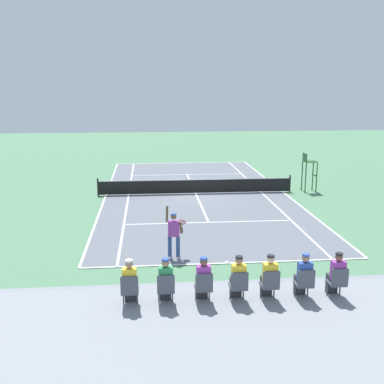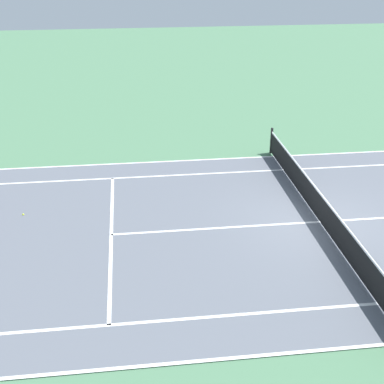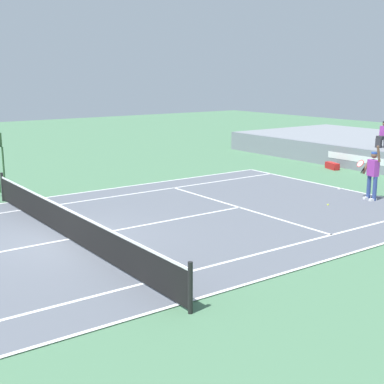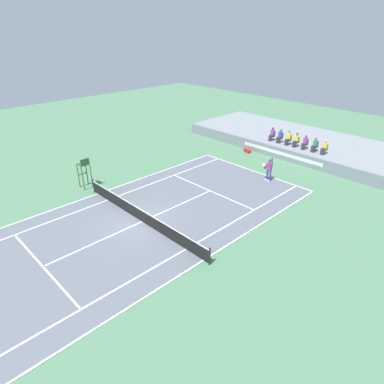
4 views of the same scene
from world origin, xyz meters
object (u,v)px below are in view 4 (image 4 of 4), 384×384
at_px(spectator_seated_3, 296,140).
at_px(spectator_seated_5, 315,145).
at_px(spectator_seated_6, 324,147).
at_px(spectator_seated_0, 272,134).
at_px(equipment_bag, 247,151).
at_px(umpire_chair, 84,169).
at_px(spectator_seated_1, 280,136).
at_px(spectator_seated_4, 305,143).
at_px(spectator_seated_2, 288,138).
at_px(tennis_ball, 249,186).
at_px(tennis_player, 269,169).

height_order(spectator_seated_3, spectator_seated_5, same).
height_order(spectator_seated_5, spectator_seated_6, same).
bearing_deg(spectator_seated_0, equipment_bag, -124.84).
bearing_deg(spectator_seated_3, umpire_chair, -114.08).
bearing_deg(spectator_seated_5, spectator_seated_3, 180.00).
relative_size(spectator_seated_1, spectator_seated_4, 1.00).
bearing_deg(spectator_seated_5, spectator_seated_4, 180.00).
xyz_separation_m(spectator_seated_2, tennis_ball, (1.78, -8.12, -1.66)).
bearing_deg(spectator_seated_0, tennis_ball, -66.19).
relative_size(spectator_seated_0, spectator_seated_5, 1.00).
height_order(spectator_seated_1, spectator_seated_6, same).
xyz_separation_m(spectator_seated_2, tennis_player, (2.13, -6.15, -0.70)).
distance_m(spectator_seated_1, spectator_seated_4, 2.64).
height_order(spectator_seated_1, umpire_chair, umpire_chair).
relative_size(tennis_player, umpire_chair, 0.85).
height_order(spectator_seated_3, spectator_seated_4, same).
distance_m(spectator_seated_6, umpire_chair, 20.25).
bearing_deg(tennis_ball, spectator_seated_2, 102.37).
bearing_deg(tennis_ball, spectator_seated_6, 77.44).
bearing_deg(spectator_seated_4, tennis_player, -86.17).
xyz_separation_m(spectator_seated_1, spectator_seated_2, (0.92, 0.00, 0.00)).
bearing_deg(spectator_seated_4, spectator_seated_3, 180.00).
distance_m(spectator_seated_3, spectator_seated_6, 2.77).
distance_m(spectator_seated_2, equipment_bag, 4.04).
relative_size(spectator_seated_2, tennis_ball, 18.60).
xyz_separation_m(spectator_seated_2, spectator_seated_6, (3.59, 0.00, 0.00)).
distance_m(tennis_player, umpire_chair, 14.38).
height_order(spectator_seated_5, tennis_ball, spectator_seated_5).
bearing_deg(spectator_seated_1, umpire_chair, -109.12).
bearing_deg(tennis_player, spectator_seated_6, 76.68).
relative_size(spectator_seated_6, equipment_bag, 1.32).
bearing_deg(tennis_ball, tennis_player, 79.85).
height_order(tennis_ball, umpire_chair, umpire_chair).
relative_size(tennis_ball, equipment_bag, 0.07).
xyz_separation_m(spectator_seated_1, umpire_chair, (-6.00, -17.31, -0.13)).
height_order(spectator_seated_1, tennis_ball, spectator_seated_1).
bearing_deg(tennis_ball, spectator_seated_4, 90.41).
distance_m(spectator_seated_1, tennis_ball, 8.71).
bearing_deg(spectator_seated_0, spectator_seated_5, 0.00).
relative_size(spectator_seated_5, umpire_chair, 0.52).
bearing_deg(spectator_seated_6, tennis_player, -103.32).
height_order(spectator_seated_2, equipment_bag, spectator_seated_2).
xyz_separation_m(spectator_seated_0, umpire_chair, (-5.11, -17.31, -0.13)).
bearing_deg(tennis_ball, spectator_seated_5, 83.65).
height_order(spectator_seated_3, umpire_chair, umpire_chair).
relative_size(spectator_seated_1, spectator_seated_2, 1.00).
bearing_deg(spectator_seated_4, umpire_chair, -116.52).
height_order(spectator_seated_0, spectator_seated_4, same).
distance_m(spectator_seated_1, spectator_seated_6, 4.50).
distance_m(spectator_seated_1, umpire_chair, 18.32).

